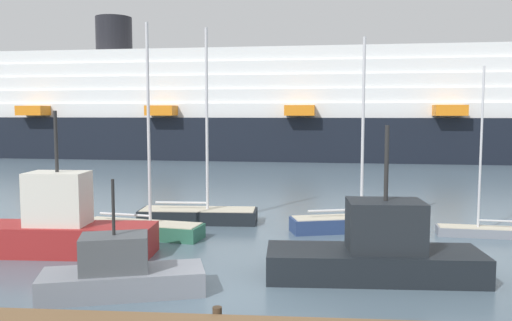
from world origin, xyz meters
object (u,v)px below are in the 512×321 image
Objects in this scene: fishing_boat_0 at (121,273)px; fishing_boat_1 at (65,227)px; fishing_boat_2 at (377,252)px; cruise_ship at (239,112)px; sailboat_2 at (486,228)px; sailboat_3 at (352,221)px; sailboat_0 at (199,213)px; sailboat_4 at (142,226)px.

fishing_boat_0 is 5.86m from fishing_boat_1.
fishing_boat_1 is at bearing 168.93° from fishing_boat_2.
cruise_ship is at bearing -103.56° from fishing_boat_0.
cruise_ship is at bearing -62.77° from sailboat_2.
sailboat_0 is at bearing 156.08° from sailboat_3.
fishing_boat_1 is 0.07× the size of cruise_ship.
sailboat_2 is 0.08× the size of cruise_ship.
sailboat_2 reaches higher than fishing_boat_0.
fishing_boat_2 is at bearing -103.37° from sailboat_3.
sailboat_3 is 12.62m from fishing_boat_0.
fishing_boat_0 is 0.06× the size of cruise_ship.
cruise_ship is at bearing 92.44° from sailboat_0.
sailboat_3 is at bearing 89.69° from fishing_boat_2.
fishing_boat_0 is (-0.40, -10.93, 0.21)m from sailboat_0.
sailboat_4 is at bearing 150.81° from fishing_boat_2.
sailboat_0 is 1.28× the size of sailboat_2.
sailboat_4 is (-2.03, -3.34, -0.00)m from sailboat_0.
sailboat_2 is 0.84× the size of sailboat_3.
cruise_ship reaches higher than sailboat_3.
sailboat_3 is 13.11m from fishing_boat_1.
sailboat_2 is at bearing -167.09° from fishing_boat_1.
sailboat_3 is at bearing -157.72° from fishing_boat_1.
cruise_ship reaches higher than fishing_boat_2.
sailboat_2 is at bearing -20.79° from sailboat_3.
sailboat_0 reaches higher than sailboat_3.
sailboat_4 reaches higher than fishing_boat_0.
sailboat_2 is 1.47× the size of fishing_boat_0.
sailboat_3 reaches higher than fishing_boat_0.
fishing_boat_2 is at bearing 54.31° from sailboat_2.
fishing_boat_1 is (-3.82, 4.42, 0.44)m from fishing_boat_0.
fishing_boat_2 is (12.13, -2.12, -0.20)m from fishing_boat_1.
sailboat_0 reaches higher than fishing_boat_1.
sailboat_3 is (7.80, -1.33, 0.01)m from sailboat_0.
fishing_boat_1 is at bearing -113.73° from sailboat_4.
fishing_boat_1 is (-18.08, -4.48, 0.75)m from sailboat_2.
sailboat_4 reaches higher than sailboat_3.
sailboat_4 is 11.27m from fishing_boat_2.
sailboat_4 is at bearing 177.31° from sailboat_3.
cruise_ship is (1.74, 47.20, 4.74)m from fishing_boat_1.
fishing_boat_1 is at bearing -88.24° from cruise_ship.
sailboat_3 is 1.32× the size of fishing_boat_1.
sailboat_3 is 10.04m from sailboat_4.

